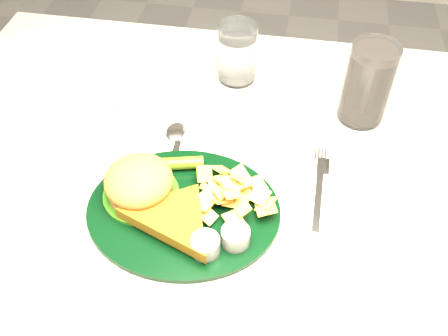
# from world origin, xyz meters

# --- Properties ---
(table) EXTENTS (1.20, 0.80, 0.75)m
(table) POSITION_xyz_m (0.00, 0.00, 0.38)
(table) COLOR #ADA89D
(table) RESTS_ON ground
(dinner_plate) EXTENTS (0.32, 0.27, 0.07)m
(dinner_plate) POSITION_xyz_m (-0.09, -0.11, 0.78)
(dinner_plate) COLOR black
(dinner_plate) RESTS_ON table
(water_glass) EXTENTS (0.08, 0.08, 0.12)m
(water_glass) POSITION_xyz_m (-0.06, 0.24, 0.81)
(water_glass) COLOR white
(water_glass) RESTS_ON table
(cola_glass) EXTENTS (0.10, 0.10, 0.15)m
(cola_glass) POSITION_xyz_m (0.18, 0.16, 0.83)
(cola_glass) COLOR black
(cola_glass) RESTS_ON table
(fork_napkin) EXTENTS (0.12, 0.16, 0.01)m
(fork_napkin) POSITION_xyz_m (0.12, -0.05, 0.76)
(fork_napkin) COLOR white
(fork_napkin) RESTS_ON table
(spoon) EXTENTS (0.05, 0.17, 0.01)m
(spoon) POSITION_xyz_m (-0.13, -0.02, 0.76)
(spoon) COLOR white
(spoon) RESTS_ON table
(ramekin) EXTENTS (0.05, 0.05, 0.03)m
(ramekin) POSITION_xyz_m (-0.24, 0.11, 0.77)
(ramekin) COLOR white
(ramekin) RESTS_ON table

